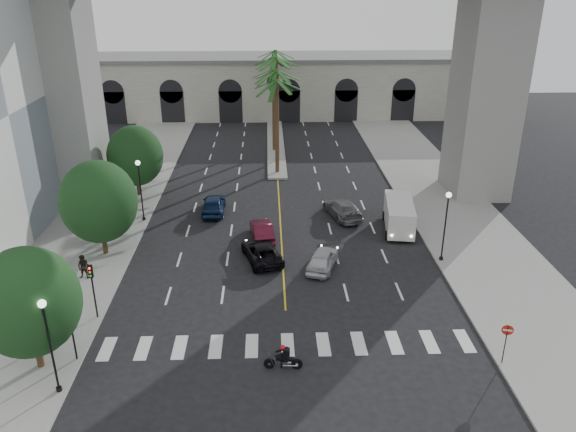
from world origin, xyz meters
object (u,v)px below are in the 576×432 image
at_px(lamp_post_left_near, 49,339).
at_px(car_c, 262,252).
at_px(traffic_signal_near, 70,321).
at_px(traffic_signal_far, 92,282).
at_px(pedestrian_a, 3,324).
at_px(lamp_post_right, 446,221).
at_px(lamp_post_left_far, 140,185).
at_px(car_a, 322,259).
at_px(pedestrian_b, 84,267).
at_px(car_d, 342,208).
at_px(cargo_van, 399,215).
at_px(car_e, 214,204).
at_px(motorcycle_rider, 284,358).
at_px(do_not_enter_sign, 507,336).
at_px(car_b, 262,231).

height_order(lamp_post_left_near, car_c, lamp_post_left_near).
bearing_deg(traffic_signal_near, car_c, 48.93).
distance_m(traffic_signal_far, pedestrian_a, 5.22).
bearing_deg(lamp_post_right, lamp_post_left_far, 160.67).
relative_size(car_a, pedestrian_b, 2.39).
relative_size(lamp_post_left_far, pedestrian_b, 3.08).
bearing_deg(lamp_post_right, car_d, 125.77).
bearing_deg(cargo_van, pedestrian_a, -143.31).
bearing_deg(cargo_van, lamp_post_left_near, -130.44).
bearing_deg(car_c, lamp_post_right, 160.90).
bearing_deg(lamp_post_left_far, car_d, 1.49).
distance_m(lamp_post_right, pedestrian_b, 24.96).
height_order(car_c, car_d, car_d).
height_order(car_a, car_e, car_e).
relative_size(car_c, cargo_van, 0.82).
bearing_deg(car_e, lamp_post_left_near, 75.56).
bearing_deg(motorcycle_rider, traffic_signal_near, 178.67).
bearing_deg(car_a, lamp_post_right, -156.81).
height_order(traffic_signal_far, car_a, traffic_signal_far).
bearing_deg(car_d, do_not_enter_sign, 92.08).
distance_m(lamp_post_left_far, car_e, 6.41).
bearing_deg(car_d, car_b, 16.99).
bearing_deg(motorcycle_rider, car_e, 108.44).
bearing_deg(traffic_signal_far, traffic_signal_near, -90.00).
bearing_deg(cargo_van, motorcycle_rider, -111.74).
xyz_separation_m(lamp_post_left_near, traffic_signal_far, (0.10, 6.50, -0.71)).
relative_size(lamp_post_left_near, car_d, 1.03).
bearing_deg(car_b, traffic_signal_far, 40.11).
distance_m(pedestrian_b, do_not_enter_sign, 26.57).
relative_size(traffic_signal_far, pedestrian_a, 2.10).
xyz_separation_m(cargo_van, pedestrian_a, (-25.43, -13.93, -0.32)).
bearing_deg(lamp_post_right, traffic_signal_far, -164.02).
xyz_separation_m(car_c, car_e, (-4.21, 8.95, 0.12)).
relative_size(car_a, car_c, 0.86).
relative_size(lamp_post_right, car_a, 1.29).
xyz_separation_m(car_c, cargo_van, (10.99, 4.79, 0.67)).
height_order(car_b, car_d, car_d).
bearing_deg(car_d, motorcycle_rider, 59.99).
distance_m(lamp_post_left_near, car_c, 17.13).
distance_m(lamp_post_left_far, pedestrian_a, 17.15).
distance_m(traffic_signal_near, car_e, 21.02).
height_order(lamp_post_left_far, car_d, lamp_post_left_far).
bearing_deg(lamp_post_left_far, cargo_van, -6.73).
height_order(car_d, do_not_enter_sign, do_not_enter_sign).
distance_m(traffic_signal_far, car_d, 22.42).
distance_m(lamp_post_left_far, car_d, 16.91).
xyz_separation_m(lamp_post_right, pedestrian_a, (-27.34, -8.39, -2.20)).
xyz_separation_m(car_c, pedestrian_b, (-11.89, -2.53, 0.35)).
bearing_deg(traffic_signal_far, lamp_post_left_near, -90.88).
xyz_separation_m(motorcycle_rider, car_c, (-1.25, 12.28, 0.00)).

